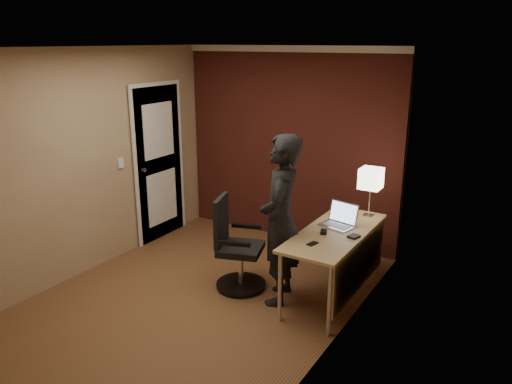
# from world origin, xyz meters

# --- Properties ---
(room) EXTENTS (4.00, 4.00, 4.00)m
(room) POSITION_xyz_m (-0.27, 1.54, 1.37)
(room) COLOR brown
(room) RESTS_ON ground
(desk) EXTENTS (0.60, 1.50, 0.73)m
(desk) POSITION_xyz_m (1.25, 0.71, 0.60)
(desk) COLOR tan
(desk) RESTS_ON ground
(desk_lamp) EXTENTS (0.22, 0.22, 0.54)m
(desk_lamp) POSITION_xyz_m (1.32, 1.31, 1.15)
(desk_lamp) COLOR silver
(desk_lamp) RESTS_ON desk
(laptop) EXTENTS (0.38, 0.32, 0.23)m
(laptop) POSITION_xyz_m (1.16, 0.89, 0.79)
(laptop) COLOR silver
(laptop) RESTS_ON desk
(mouse) EXTENTS (0.09, 0.11, 0.03)m
(mouse) POSITION_xyz_m (1.11, 0.59, 0.75)
(mouse) COLOR black
(mouse) RESTS_ON desk
(phone) EXTENTS (0.08, 0.13, 0.01)m
(phone) POSITION_xyz_m (1.13, 0.29, 0.73)
(phone) COLOR black
(phone) RESTS_ON desk
(wallet) EXTENTS (0.12, 0.13, 0.02)m
(wallet) POSITION_xyz_m (1.40, 0.64, 0.74)
(wallet) COLOR black
(wallet) RESTS_ON desk
(office_chair) EXTENTS (0.56, 0.62, 0.99)m
(office_chair) POSITION_xyz_m (0.20, 0.37, 0.44)
(office_chair) COLOR black
(office_chair) RESTS_ON ground
(person) EXTENTS (0.59, 0.73, 1.72)m
(person) POSITION_xyz_m (0.73, 0.39, 0.86)
(person) COLOR black
(person) RESTS_ON ground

